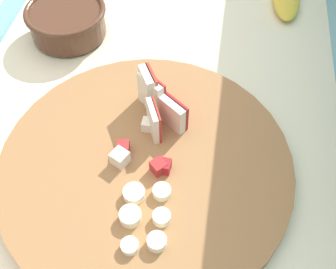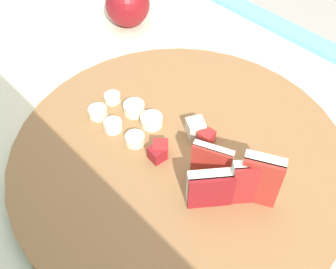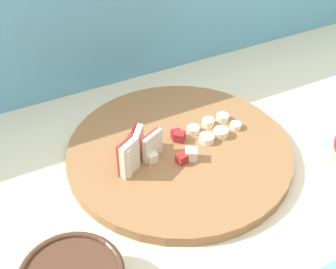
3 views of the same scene
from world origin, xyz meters
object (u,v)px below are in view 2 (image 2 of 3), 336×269
Objects in this scene: cutting_board at (179,155)px; apple_wedge_fan at (237,180)px; banana_slice_rows at (126,117)px; whole_apple at (128,4)px; apple_dice_pile at (188,144)px.

apple_wedge_fan is (-0.09, 0.00, 0.04)m from cutting_board.
whole_apple is at bearing -39.95° from banana_slice_rows.
banana_slice_rows is (0.09, 0.02, -0.00)m from apple_dice_pile.
apple_wedge_fan is 1.00× the size of banana_slice_rows.
banana_slice_rows is (0.17, 0.01, -0.02)m from apple_wedge_fan.
cutting_board is 0.10m from apple_wedge_fan.
apple_dice_pile is 0.09m from banana_slice_rows.
apple_wedge_fan is 0.41m from whole_apple.
apple_wedge_fan is at bearing 157.61° from whole_apple.
whole_apple is at bearing -28.20° from cutting_board.
cutting_board is at bearing -169.95° from banana_slice_rows.
cutting_board is 4.25× the size of banana_slice_rows.
apple_dice_pile is at bearing 153.52° from whole_apple.
cutting_board is at bearing 151.80° from whole_apple.
apple_wedge_fan is at bearing -175.39° from banana_slice_rows.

